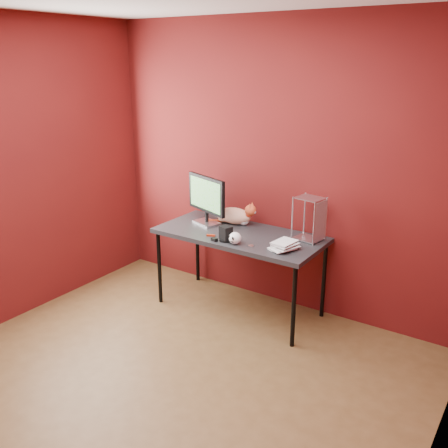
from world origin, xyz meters
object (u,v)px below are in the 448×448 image
Objects in this scene: book_stack at (280,200)px; monitor at (207,198)px; skull_mug at (235,238)px; speaker at (226,234)px; cat at (235,216)px; desk at (240,238)px.

monitor is at bearing 168.85° from book_stack.
speaker is (-0.11, 0.02, 0.01)m from skull_mug.
skull_mug is 0.51m from book_stack.
monitor is 1.07× the size of cat.
desk is at bearing 166.30° from book_stack.
speaker is 0.16× the size of book_stack.
speaker reaches higher than desk.
desk is 3.18× the size of cat.
book_stack reaches higher than cat.
skull_mug is 0.11m from speaker.
skull_mug is at bearing -66.04° from desk.
monitor is 4.57× the size of skull_mug.
book_stack is (0.44, 0.12, 0.34)m from speaker.
skull_mug is (0.29, -0.46, -0.03)m from cat.
desk is at bearing 10.87° from monitor.
desk is 1.85× the size of book_stack.
speaker is at bearing -164.67° from book_stack.
monitor reaches higher than speaker.
book_stack reaches higher than speaker.
book_stack is (0.85, -0.17, 0.15)m from monitor.
desk is at bearing -54.78° from cat.
book_stack is (0.63, -0.31, 0.33)m from cat.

